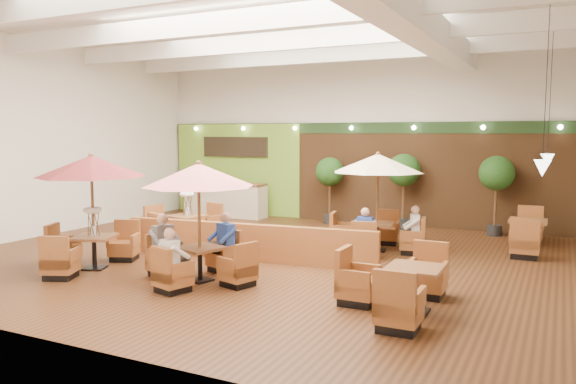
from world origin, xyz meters
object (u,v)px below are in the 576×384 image
Objects in this scene: service_counter at (225,200)px; table_1 at (199,198)px; topiary_1 at (404,173)px; topiary_2 at (497,176)px; table_2 at (378,183)px; table_3 at (180,225)px; table_4 at (397,289)px; booth_divider at (246,242)px; topiary_0 at (330,174)px; table_0 at (90,186)px; table_5 at (527,235)px; diner_4 at (413,224)px; diner_1 at (224,236)px; diner_2 at (164,239)px; diner_3 at (365,227)px; diner_0 at (172,253)px.

table_1 is (4.22, -7.53, 1.05)m from service_counter.
topiary_1 is at bearing 1.84° from service_counter.
topiary_1 is at bearing 180.00° from topiary_2.
table_3 is at bearing -176.86° from table_2.
table_1 is 4.27m from table_3.
table_3 reaches higher than table_4.
table_1 reaches higher than booth_divider.
service_counter is 1.22× the size of table_2.
topiary_0 reaches higher than service_counter.
table_2 is at bearing -52.59° from topiary_0.
service_counter is 1.18× the size of table_4.
topiary_2 is (2.38, 3.45, 0.00)m from table_2.
table_0 is at bearing -179.27° from table_4.
table_0 reaches higher than table_4.
topiary_1 reaches higher than table_5.
table_0 reaches higher than diner_4.
topiary_0 is 2.98× the size of diner_4.
table_1 reaches higher than diner_1.
diner_2 reaches higher than booth_divider.
topiary_1 is at bearing 103.86° from table_4.
topiary_1 is at bearing 59.86° from table_3.
table_2 is 4.20m from diner_1.
table_0 is 1.06× the size of table_1.
service_counter is 1.14× the size of table_3.
diner_4 is (-1.49, -3.45, -0.96)m from topiary_2.
diner_2 reaches higher than diner_1.
table_5 is 3.63× the size of diner_4.
topiary_2 is at bearing 54.34° from diner_3.
table_1 is 7.74m from topiary_0.
table_3 is 4.79m from diner_0.
table_0 is (-2.56, -2.12, 1.35)m from booth_divider.
table_5 is at bearing 63.27° from table_1.
diner_0 reaches higher than diner_3.
table_2 is 3.41× the size of diner_3.
table_4 is 8.16m from topiary_1.
diner_0 is (-2.25, -5.15, -0.94)m from table_2.
diner_0 is (4.22, -8.39, 0.15)m from service_counter.
diner_4 is (-2.44, -1.67, 0.35)m from table_5.
table_3 is (-2.67, 1.09, 0.03)m from booth_divider.
diner_0 reaches higher than table_5.
topiary_0 is 5.15m from diner_3.
topiary_0 is at bearing 109.25° from table_1.
table_5 is at bearing 34.57° from table_3.
table_5 is at bearing -61.95° from topiary_2.
table_5 is 3.58× the size of diner_3.
table_2 is (2.34, 2.34, 1.26)m from booth_divider.
diner_4 is at bearing -113.44° from topiary_2.
diner_1 is at bearing -57.68° from service_counter.
diner_3 is (-3.33, -2.56, 0.36)m from table_5.
diner_3 is (2.25, 3.40, -0.90)m from table_1.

